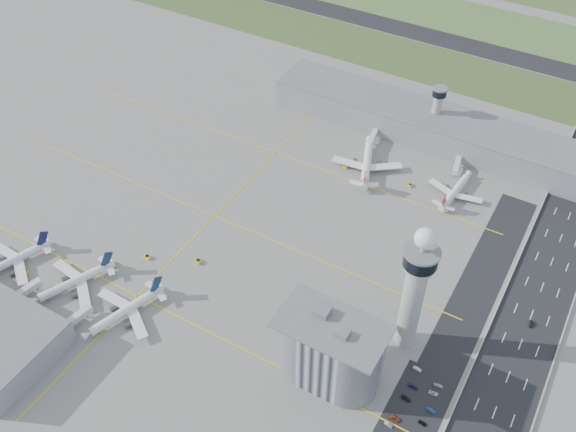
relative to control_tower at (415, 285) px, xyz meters
The scene contains 42 objects.
ground 80.47m from the control_tower, behind, with size 1000.00×1000.00×0.00m, color gray.
grass_strip_0 238.28m from the control_tower, 112.98° to the left, with size 480.00×50.00×0.08m, color #395227.
grass_strip_1 308.14m from the control_tower, 107.49° to the left, with size 480.00×60.00×0.08m, color #486A32.
runway 272.40m from the control_tower, 109.91° to the left, with size 480.00×22.00×0.10m, color black.
highway 56.01m from the control_tower, 10.54° to the right, with size 28.00×500.00×0.10m, color black.
barrier_left 45.73m from the control_tower, 15.42° to the right, with size 0.60×500.00×1.20m, color #9E9E99.
barrier_right 67.08m from the control_tower, ahead, with size 0.60×500.00×1.20m, color #9E9E99.
landside_road 43.28m from the control_tower, 45.00° to the right, with size 18.00×260.00×0.08m, color black.
parking_lot 48.79m from the control_tower, 61.93° to the right, with size 20.00×44.00×0.10m, color black.
taxiway_line_h_0 123.35m from the control_tower, 161.26° to the right, with size 260.00×0.60×0.01m, color yellow.
taxiway_line_h_1 119.40m from the control_tower, 168.89° to the left, with size 260.00×0.60×0.01m, color yellow.
taxiway_line_h_2 143.16m from the control_tower, 143.79° to the left, with size 260.00×0.60×0.01m, color yellow.
taxiway_line_v 119.40m from the control_tower, 168.89° to the left, with size 0.60×260.00×0.01m, color yellow.
control_tower is the anchor object (origin of this frame).
secondary_tower 148.97m from the control_tower, 106.48° to the left, with size 8.60×8.60×31.90m.
admin_building 41.10m from the control_tower, 123.70° to the right, with size 42.00×24.00×33.50m.
terminal_pier 146.15m from the control_tower, 102.88° to the left, with size 210.00×32.00×15.80m.
airplane_near_a 184.75m from the control_tower, 162.75° to the right, with size 40.22×34.18×11.26m, color white, non-canonical shape.
airplane_near_b 151.32m from the control_tower, 160.86° to the right, with size 40.57×34.49×11.36m, color white, non-canonical shape.
airplane_near_c 123.93m from the control_tower, 155.38° to the right, with size 41.15×34.98×11.52m, color white, non-canonical shape.
airplane_far_a 118.29m from the control_tower, 122.92° to the left, with size 45.44×38.62×12.72m, color white, non-canonical shape.
airplane_far_b 104.28m from the control_tower, 97.33° to the left, with size 35.67×30.32×9.99m, color white, non-canonical shape.
jet_bridge_near_1 172.69m from the control_tower, 156.00° to the right, with size 14.00×3.00×5.70m, color silver, non-canonical shape.
jet_bridge_near_2 146.36m from the control_tower, 151.10° to the right, with size 14.00×3.00×5.70m, color silver, non-canonical shape.
jet_bridge_far_0 145.99m from the control_tower, 119.45° to the left, with size 14.00×3.00×5.70m, color silver, non-canonical shape.
jet_bridge_far_1 129.66m from the control_tower, 99.16° to the left, with size 14.00×3.00×5.70m, color silver, non-canonical shape.
tug_0 177.25m from the control_tower, 162.07° to the right, with size 2.39×3.47×2.02m, color gold, non-canonical shape.
tug_1 128.77m from the control_tower, behind, with size 2.23×3.25×1.89m, color yellow, non-canonical shape.
tug_2 140.92m from the control_tower, 167.44° to the right, with size 2.39×3.47×2.02m, color gold, non-canonical shape.
tug_3 106.42m from the control_tower, behind, with size 2.22×3.23×1.88m, color gold, non-canonical shape.
tug_4 120.76m from the control_tower, 128.70° to the left, with size 2.51×3.65×2.12m, color yellow, non-canonical shape.
tug_5 105.37m from the control_tower, 110.91° to the left, with size 1.89×2.75×1.60m, color #D5C80F, non-canonical shape.
car_lot_1 53.16m from the control_tower, 75.61° to the right, with size 1.16×3.33×1.10m, color #A7AAAF.
car_lot_2 50.82m from the control_tower, 72.51° to the right, with size 1.95×4.23×1.18m, color brown.
car_lot_3 44.54m from the control_tower, 65.74° to the right, with size 1.58×3.88×1.13m, color black.
car_lot_4 41.26m from the control_tower, 58.68° to the right, with size 1.48×3.68×1.26m, color #1D1A4E.
car_lot_5 37.61m from the control_tower, 47.19° to the right, with size 1.24×3.56×1.17m, color silver.
car_lot_8 51.59m from the control_tower, 57.14° to the right, with size 1.30×3.22×1.10m, color black.
car_lot_9 48.10m from the control_tower, 49.79° to the right, with size 1.29×3.69×1.22m, color navy.
car_lot_10 43.77m from the control_tower, 42.41° to the right, with size 1.84×3.99×1.11m, color silver.
car_lot_11 42.39m from the control_tower, 34.60° to the right, with size 1.58×3.88×1.13m, color #A9AAAC.
car_hw_1 65.64m from the control_tower, 37.91° to the left, with size 1.32×3.77×1.24m, color black.
Camera 1 is at (109.92, -154.17, 222.75)m, focal length 40.00 mm.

